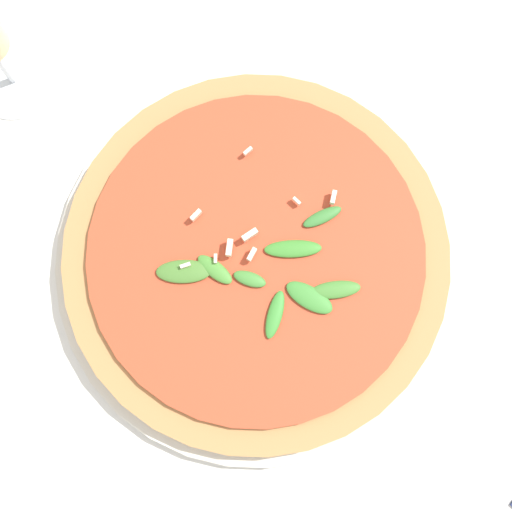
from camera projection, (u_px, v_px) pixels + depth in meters
name	position (u px, v px, depth m)	size (l,w,h in m)	color
ground_plane	(276.00, 301.00, 0.62)	(6.00, 6.00, 0.00)	silver
pizza_arugula_main	(256.00, 259.00, 0.61)	(0.35, 0.35, 0.05)	silver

